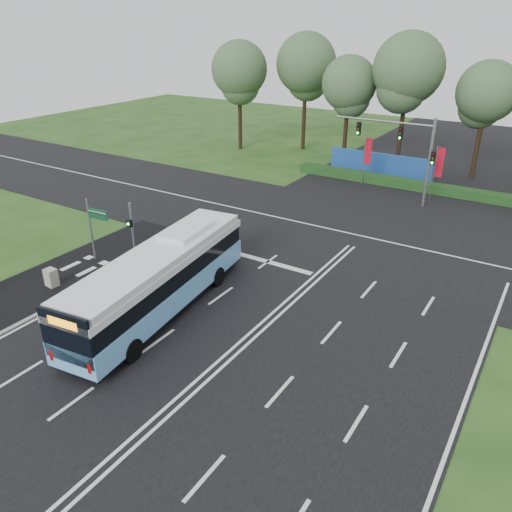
# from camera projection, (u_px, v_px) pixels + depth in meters

# --- Properties ---
(ground) EXTENTS (120.00, 120.00, 0.00)m
(ground) POSITION_uv_depth(u_px,v_px,m) (273.00, 314.00, 25.70)
(ground) COLOR #214717
(ground) RESTS_ON ground
(road_main) EXTENTS (20.00, 120.00, 0.04)m
(road_main) POSITION_uv_depth(u_px,v_px,m) (273.00, 313.00, 25.70)
(road_main) COLOR black
(road_main) RESTS_ON ground
(road_cross) EXTENTS (120.00, 14.00, 0.05)m
(road_cross) POSITION_uv_depth(u_px,v_px,m) (360.00, 236.00, 34.85)
(road_cross) COLOR black
(road_cross) RESTS_ON ground
(bike_path) EXTENTS (5.00, 18.00, 0.06)m
(bike_path) POSITION_uv_depth(u_px,v_px,m) (65.00, 276.00, 29.43)
(bike_path) COLOR black
(bike_path) RESTS_ON ground
(kerb_strip) EXTENTS (0.25, 18.00, 0.12)m
(kerb_strip) POSITION_uv_depth(u_px,v_px,m) (92.00, 286.00, 28.26)
(kerb_strip) COLOR gray
(kerb_strip) RESTS_ON ground
(city_bus) EXTENTS (4.26, 13.06, 3.68)m
(city_bus) POSITION_uv_depth(u_px,v_px,m) (160.00, 279.00, 25.16)
(city_bus) COLOR #66AEED
(city_bus) RESTS_ON ground
(pedestrian_signal) EXTENTS (0.35, 0.44, 3.95)m
(pedestrian_signal) POSITION_uv_depth(u_px,v_px,m) (132.00, 231.00, 30.09)
(pedestrian_signal) COLOR gray
(pedestrian_signal) RESTS_ON ground
(street_sign) EXTENTS (1.58, 0.19, 4.05)m
(street_sign) POSITION_uv_depth(u_px,v_px,m) (94.00, 223.00, 30.24)
(street_sign) COLOR gray
(street_sign) RESTS_ON ground
(utility_cabinet) EXTENTS (0.69, 0.59, 1.09)m
(utility_cabinet) POSITION_uv_depth(u_px,v_px,m) (51.00, 278.00, 28.08)
(utility_cabinet) COLOR #AEA98C
(utility_cabinet) RESTS_ON ground
(banner_flag_left) EXTENTS (0.62, 0.23, 4.34)m
(banner_flag_left) POSITION_uv_depth(u_px,v_px,m) (367.00, 154.00, 44.46)
(banner_flag_left) COLOR gray
(banner_flag_left) RESTS_ON ground
(banner_flag_mid) EXTENTS (0.66, 0.15, 4.50)m
(banner_flag_mid) POSITION_uv_depth(u_px,v_px,m) (438.00, 166.00, 40.56)
(banner_flag_mid) COLOR gray
(banner_flag_mid) RESTS_ON ground
(traffic_light_gantry) EXTENTS (8.41, 0.28, 7.00)m
(traffic_light_gantry) POSITION_uv_depth(u_px,v_px,m) (408.00, 146.00, 39.23)
(traffic_light_gantry) COLOR gray
(traffic_light_gantry) RESTS_ON ground
(hedge) EXTENTS (22.00, 1.20, 0.80)m
(hedge) POSITION_uv_depth(u_px,v_px,m) (413.00, 185.00, 44.22)
(hedge) COLOR #173A15
(hedge) RESTS_ON ground
(blue_hoarding) EXTENTS (10.00, 0.30, 2.20)m
(blue_hoarding) POSITION_uv_depth(u_px,v_px,m) (380.00, 165.00, 47.76)
(blue_hoarding) COLOR #1A458F
(blue_hoarding) RESTS_ON ground
(eucalyptus_row) EXTENTS (47.50, 10.19, 12.89)m
(eucalyptus_row) POSITION_uv_depth(u_px,v_px,m) (426.00, 80.00, 46.32)
(eucalyptus_row) COLOR black
(eucalyptus_row) RESTS_ON ground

